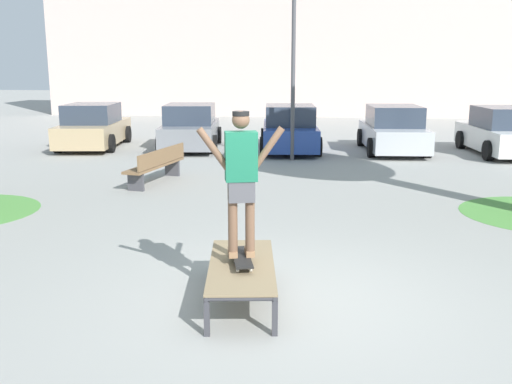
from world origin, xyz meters
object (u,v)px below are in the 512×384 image
object	(u,v)px
car_tan	(94,127)
car_white	(503,133)
skater	(241,174)
park_bench	(157,165)
car_blue	(290,130)
car_silver	(393,131)
skateboard	(242,258)
light_post	(294,27)
car_grey	(191,128)
skate_box	(242,267)

from	to	relation	value
car_tan	car_white	distance (m)	13.46
skater	car_tan	bearing A→B (deg)	118.44
car_white	park_bench	xyz separation A→B (m)	(-9.55, -5.73, -0.24)
car_blue	park_bench	world-z (taller)	car_blue
car_silver	car_tan	bearing A→B (deg)	-179.33
skateboard	skater	size ratio (longest dim) A/B	0.49
car_silver	car_white	xyz separation A→B (m)	(3.37, -0.25, 0.00)
car_tan	light_post	bearing A→B (deg)	-16.16
park_bench	light_post	bearing A→B (deg)	51.98
skater	car_grey	bearing A→B (deg)	105.32
skate_box	skateboard	world-z (taller)	skateboard
park_bench	light_post	size ratio (longest dim) A/B	0.42
car_tan	car_white	size ratio (longest dim) A/B	1.01
car_grey	car_white	bearing A→B (deg)	-1.53
car_grey	car_white	xyz separation A→B (m)	(10.09, -0.27, 0.00)
car_grey	car_white	size ratio (longest dim) A/B	1.01
skater	car_grey	xyz separation A→B (m)	(-3.52, 12.85, -0.84)
car_tan	car_silver	world-z (taller)	same
car_white	light_post	size ratio (longest dim) A/B	0.74
skateboard	car_grey	xyz separation A→B (m)	(-3.52, 12.85, 0.15)
car_grey	car_blue	xyz separation A→B (m)	(3.36, -0.12, 0.00)
car_tan	park_bench	xyz separation A→B (m)	(3.91, -5.87, -0.24)
light_post	car_grey	bearing A→B (deg)	148.94
car_grey	park_bench	world-z (taller)	car_grey
park_bench	skater	bearing A→B (deg)	-66.48
skater	car_white	distance (m)	14.22
skateboard	car_tan	distance (m)	14.46
car_grey	car_silver	world-z (taller)	same
car_grey	car_white	world-z (taller)	same
skate_box	car_blue	distance (m)	12.73
skater	skateboard	bearing A→B (deg)	-76.44
skate_box	skateboard	xyz separation A→B (m)	(0.00, -0.00, 0.12)
car_silver	car_blue	bearing A→B (deg)	-178.20
skate_box	skater	size ratio (longest dim) A/B	1.17
skater	light_post	world-z (taller)	light_post
car_tan	light_post	size ratio (longest dim) A/B	0.75
skate_box	car_tan	bearing A→B (deg)	118.44
car_silver	car_white	bearing A→B (deg)	-4.27
skate_box	car_silver	distance (m)	13.23
car_silver	car_white	distance (m)	3.37
skate_box	skater	bearing A→B (deg)	-91.57
skate_box	skateboard	size ratio (longest dim) A/B	2.40
skate_box	skater	distance (m)	1.12
car_grey	light_post	bearing A→B (deg)	-31.06
skate_box	car_tan	distance (m)	14.46
car_grey	car_silver	size ratio (longest dim) A/B	1.02
skateboard	car_tan	xyz separation A→B (m)	(-6.88, 12.71, 0.15)
car_blue	park_bench	distance (m)	6.53
skate_box	car_silver	xyz separation A→B (m)	(3.21, 12.83, 0.28)
skateboard	park_bench	distance (m)	7.47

